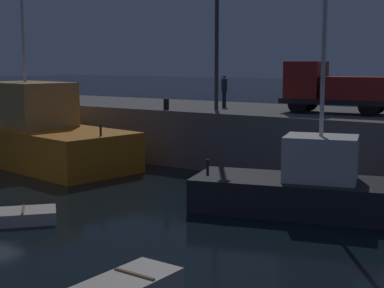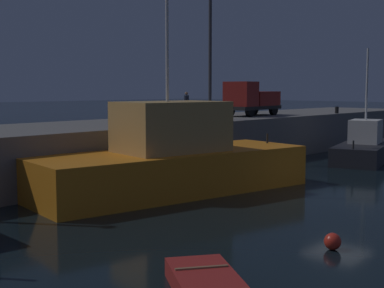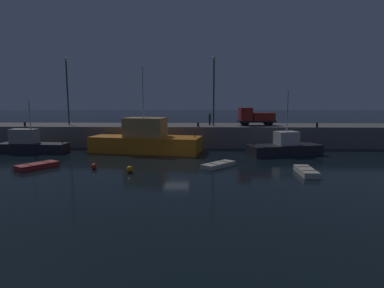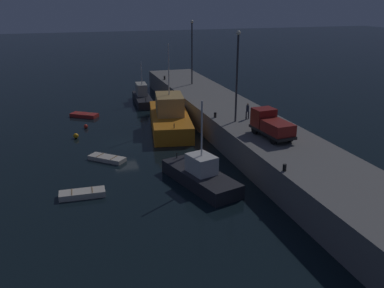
{
  "view_description": "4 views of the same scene",
  "coord_description": "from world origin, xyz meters",
  "views": [
    {
      "loc": [
        19.15,
        -13.62,
        5.09
      ],
      "look_at": [
        5.35,
        6.96,
        1.57
      ],
      "focal_mm": 53.66,
      "sensor_mm": 36.0,
      "label": 1
    },
    {
      "loc": [
        -21.46,
        -11.12,
        4.7
      ],
      "look_at": [
        -0.13,
        8.52,
        1.74
      ],
      "focal_mm": 51.21,
      "sensor_mm": 36.0,
      "label": 2
    },
    {
      "loc": [
        2.48,
        -31.82,
        6.26
      ],
      "look_at": [
        1.42,
        5.97,
        0.99
      ],
      "focal_mm": 30.0,
      "sensor_mm": 36.0,
      "label": 3
    },
    {
      "loc": [
        42.11,
        -5.69,
        14.85
      ],
      "look_at": [
        5.24,
        5.91,
        1.18
      ],
      "focal_mm": 38.75,
      "sensor_mm": 36.0,
      "label": 4
    }
  ],
  "objects": [
    {
      "name": "ground_plane",
      "position": [
        0.0,
        0.0,
        0.0
      ],
      "size": [
        320.0,
        320.0,
        0.0
      ],
      "primitive_type": "plane",
      "color": "black"
    },
    {
      "name": "pier_quay",
      "position": [
        0.0,
        12.64,
        1.38
      ],
      "size": [
        58.68,
        7.47,
        2.76
      ],
      "color": "slate",
      "rests_on": "ground"
    },
    {
      "name": "fishing_trawler_red",
      "position": [
        -4.11,
        6.05,
        1.43
      ],
      "size": [
        13.54,
        6.47,
        9.97
      ],
      "color": "orange",
      "rests_on": "ground"
    },
    {
      "name": "fishing_boat_blue",
      "position": [
        12.04,
        4.51,
        0.85
      ],
      "size": [
        8.68,
        4.88,
        7.25
      ],
      "color": "#232328",
      "rests_on": "ground"
    },
    {
      "name": "fishing_boat_white",
      "position": [
        -17.8,
        5.37,
        0.95
      ],
      "size": [
        8.14,
        2.7,
        6.09
      ],
      "color": "#232328",
      "rests_on": "ground"
    },
    {
      "name": "dinghy_orange_near",
      "position": [
        -12.51,
        -3.43,
        0.23
      ],
      "size": [
        3.23,
        3.77,
        0.5
      ],
      "color": "#B22823",
      "rests_on": "ground"
    },
    {
      "name": "rowboat_white_mid",
      "position": [
        11.37,
        -5.11,
        0.24
      ],
      "size": [
        1.38,
        3.59,
        0.52
      ],
      "color": "beige",
      "rests_on": "ground"
    },
    {
      "name": "dinghy_red_small",
      "position": [
        4.13,
        -2.36,
        0.2
      ],
      "size": [
        3.4,
        3.57,
        0.44
      ],
      "color": "beige",
      "rests_on": "ground"
    },
    {
      "name": "mooring_buoy_near",
      "position": [
        -7.22,
        -3.59,
        0.25
      ],
      "size": [
        0.5,
        0.5,
        0.5
      ],
      "primitive_type": "sphere",
      "color": "red",
      "rests_on": "ground"
    },
    {
      "name": "mooring_buoy_mid",
      "position": [
        -3.65,
        -4.91,
        0.29
      ],
      "size": [
        0.59,
        0.59,
        0.59
      ],
      "primitive_type": "sphere",
      "color": "orange",
      "rests_on": "ground"
    },
    {
      "name": "lamp_post_west",
      "position": [
        -16.02,
        12.58,
        8.02
      ],
      "size": [
        0.44,
        0.44,
        9.14
      ],
      "color": "#38383D",
      "rests_on": "pier_quay"
    },
    {
      "name": "lamp_post_east",
      "position": [
        4.15,
        10.96,
        8.01
      ],
      "size": [
        0.44,
        0.44,
        9.12
      ],
      "color": "#38383D",
      "rests_on": "pier_quay"
    },
    {
      "name": "utility_truck",
      "position": [
        9.81,
        12.03,
        3.93
      ],
      "size": [
        5.16,
        2.38,
        2.39
      ],
      "color": "black",
      "rests_on": "pier_quay"
    },
    {
      "name": "dockworker",
      "position": [
        3.68,
        12.51,
        3.73
      ],
      "size": [
        0.39,
        0.44,
        1.71
      ],
      "color": "black",
      "rests_on": "pier_quay"
    },
    {
      "name": "bollard_west",
      "position": [
        -20.65,
        9.55,
        3.05
      ],
      "size": [
        0.28,
        0.28,
        0.58
      ],
      "primitive_type": "cylinder",
      "color": "black",
      "rests_on": "pier_quay"
    },
    {
      "name": "bollard_central",
      "position": [
        17.25,
        9.3,
        3.02
      ],
      "size": [
        0.28,
        0.28,
        0.53
      ],
      "primitive_type": "cylinder",
      "color": "black",
      "rests_on": "pier_quay"
    },
    {
      "name": "bollard_east",
      "position": [
        2.1,
        9.49,
        3.03
      ],
      "size": [
        0.28,
        0.28,
        0.55
      ],
      "primitive_type": "cylinder",
      "color": "black",
      "rests_on": "pier_quay"
    }
  ]
}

